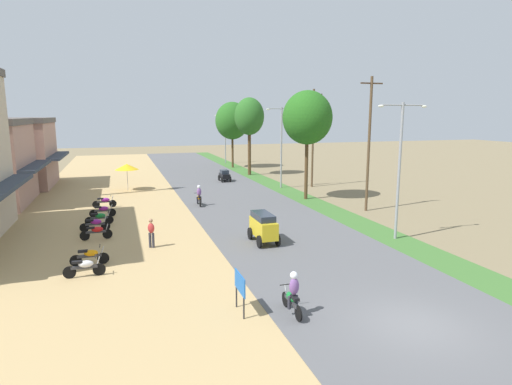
% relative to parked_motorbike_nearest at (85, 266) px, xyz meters
% --- Properties ---
extents(ground_plane, '(180.00, 180.00, 0.00)m').
position_rel_parked_motorbike_nearest_xyz_m(ground_plane, '(11.07, -8.28, -0.55)').
color(ground_plane, '#7A6B4C').
extents(road_strip, '(9.00, 140.00, 0.08)m').
position_rel_parked_motorbike_nearest_xyz_m(road_strip, '(11.07, -8.28, -0.51)').
color(road_strip, '#565659').
rests_on(road_strip, ground).
extents(dirt_shoulder, '(12.00, 140.00, 0.06)m').
position_rel_parked_motorbike_nearest_xyz_m(dirt_shoulder, '(0.57, -8.28, -0.52)').
color(dirt_shoulder, tan).
rests_on(dirt_shoulder, ground).
extents(shophouse_far, '(9.65, 8.65, 6.90)m').
position_rel_parked_motorbike_nearest_xyz_m(shophouse_far, '(-8.90, 28.06, 2.91)').
color(shophouse_far, tan).
rests_on(shophouse_far, ground).
extents(parked_motorbike_nearest, '(1.80, 0.54, 0.94)m').
position_rel_parked_motorbike_nearest_xyz_m(parked_motorbike_nearest, '(0.00, 0.00, 0.00)').
color(parked_motorbike_nearest, black).
rests_on(parked_motorbike_nearest, dirt_shoulder).
extents(parked_motorbike_second, '(1.80, 0.54, 0.94)m').
position_rel_parked_motorbike_nearest_xyz_m(parked_motorbike_second, '(0.13, 1.57, 0.00)').
color(parked_motorbike_second, black).
rests_on(parked_motorbike_second, dirt_shoulder).
extents(parked_motorbike_third, '(1.80, 0.54, 0.94)m').
position_rel_parked_motorbike_nearest_xyz_m(parked_motorbike_third, '(0.24, 6.06, 0.00)').
color(parked_motorbike_third, black).
rests_on(parked_motorbike_third, dirt_shoulder).
extents(parked_motorbike_fourth, '(1.80, 0.54, 0.94)m').
position_rel_parked_motorbike_nearest_xyz_m(parked_motorbike_fourth, '(0.09, 7.98, 0.00)').
color(parked_motorbike_fourth, black).
rests_on(parked_motorbike_fourth, dirt_shoulder).
extents(parked_motorbike_fifth, '(1.80, 0.54, 0.94)m').
position_rel_parked_motorbike_nearest_xyz_m(parked_motorbike_fifth, '(0.28, 9.66, 0.00)').
color(parked_motorbike_fifth, black).
rests_on(parked_motorbike_fifth, dirt_shoulder).
extents(parked_motorbike_sixth, '(1.80, 0.54, 0.94)m').
position_rel_parked_motorbike_nearest_xyz_m(parked_motorbike_sixth, '(0.43, 11.88, 0.00)').
color(parked_motorbike_sixth, black).
rests_on(parked_motorbike_sixth, dirt_shoulder).
extents(parked_motorbike_seventh, '(1.80, 0.54, 0.94)m').
position_rel_parked_motorbike_nearest_xyz_m(parked_motorbike_seventh, '(0.46, 15.15, 0.00)').
color(parked_motorbike_seventh, black).
rests_on(parked_motorbike_seventh, dirt_shoulder).
extents(street_signboard, '(0.06, 1.30, 1.50)m').
position_rel_parked_motorbike_nearest_xyz_m(street_signboard, '(5.64, -5.51, 0.55)').
color(street_signboard, '#262628').
rests_on(street_signboard, dirt_shoulder).
extents(vendor_umbrella, '(2.20, 2.20, 2.52)m').
position_rel_parked_motorbike_nearest_xyz_m(vendor_umbrella, '(2.37, 22.80, 1.75)').
color(vendor_umbrella, '#99999E').
rests_on(vendor_umbrella, dirt_shoulder).
extents(pedestrian_on_shoulder, '(0.43, 0.37, 1.62)m').
position_rel_parked_motorbike_nearest_xyz_m(pedestrian_on_shoulder, '(3.16, 3.51, 0.41)').
color(pedestrian_on_shoulder, '#33333D').
rests_on(pedestrian_on_shoulder, dirt_shoulder).
extents(median_tree_nearest, '(4.15, 4.15, 9.13)m').
position_rel_parked_motorbike_nearest_xyz_m(median_tree_nearest, '(16.83, 13.60, 6.38)').
color(median_tree_nearest, '#4C351E').
rests_on(median_tree_nearest, median_strip).
extents(median_tree_second, '(3.50, 3.50, 9.13)m').
position_rel_parked_motorbike_nearest_xyz_m(median_tree_second, '(16.59, 29.51, 6.38)').
color(median_tree_second, '#4C351E').
rests_on(median_tree_second, median_strip).
extents(median_tree_third, '(4.55, 4.55, 8.83)m').
position_rel_parked_motorbike_nearest_xyz_m(median_tree_third, '(16.52, 37.25, 5.82)').
color(median_tree_third, '#4C351E').
rests_on(median_tree_third, median_strip).
extents(streetlamp_near, '(3.16, 0.20, 7.82)m').
position_rel_parked_motorbike_nearest_xyz_m(streetlamp_near, '(16.87, 0.98, 4.01)').
color(streetlamp_near, gray).
rests_on(streetlamp_near, median_strip).
extents(streetlamp_mid, '(3.16, 0.20, 7.85)m').
position_rel_parked_motorbike_nearest_xyz_m(streetlamp_mid, '(16.87, 19.66, 4.03)').
color(streetlamp_mid, gray).
rests_on(streetlamp_mid, median_strip).
extents(streetlamp_far, '(3.16, 0.20, 7.22)m').
position_rel_parked_motorbike_nearest_xyz_m(streetlamp_far, '(16.87, 42.80, 3.70)').
color(streetlamp_far, gray).
rests_on(streetlamp_far, median_strip).
extents(utility_pole_near, '(1.80, 0.20, 9.93)m').
position_rel_parked_motorbike_nearest_xyz_m(utility_pole_near, '(19.41, 8.23, 4.61)').
color(utility_pole_near, brown).
rests_on(utility_pole_near, ground).
extents(utility_pole_far, '(1.80, 0.20, 9.67)m').
position_rel_parked_motorbike_nearest_xyz_m(utility_pole_far, '(20.18, 19.57, 4.47)').
color(utility_pole_far, brown).
rests_on(utility_pole_far, ground).
extents(car_van_yellow, '(1.19, 2.41, 1.67)m').
position_rel_parked_motorbike_nearest_xyz_m(car_van_yellow, '(9.24, 2.52, 0.47)').
color(car_van_yellow, gold).
rests_on(car_van_yellow, road_strip).
extents(car_hatchback_black, '(1.04, 2.00, 1.23)m').
position_rel_parked_motorbike_nearest_xyz_m(car_hatchback_black, '(12.49, 25.32, 0.19)').
color(car_hatchback_black, black).
rests_on(car_hatchback_black, road_strip).
extents(motorbike_foreground_rider, '(0.54, 1.80, 1.66)m').
position_rel_parked_motorbike_nearest_xyz_m(motorbike_foreground_rider, '(7.39, -6.24, 0.30)').
color(motorbike_foreground_rider, black).
rests_on(motorbike_foreground_rider, road_strip).
extents(motorbike_ahead_second, '(0.54, 1.80, 1.66)m').
position_rel_parked_motorbike_nearest_xyz_m(motorbike_ahead_second, '(7.58, 13.57, 0.30)').
color(motorbike_ahead_second, black).
rests_on(motorbike_ahead_second, road_strip).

